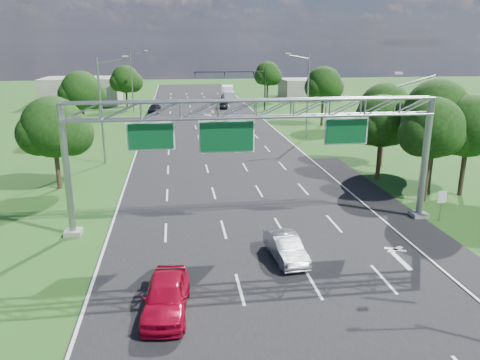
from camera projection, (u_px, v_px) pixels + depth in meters
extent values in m
plane|color=#255218|center=(222.00, 159.00, 47.19)|extent=(220.00, 220.00, 0.00)
cube|color=black|center=(222.00, 159.00, 47.19)|extent=(18.00, 180.00, 0.02)
cube|color=black|center=(387.00, 208.00, 33.32)|extent=(3.00, 30.00, 0.02)
cube|color=gray|center=(419.00, 215.00, 31.55)|extent=(1.00, 1.00, 0.30)
cylinder|color=gray|center=(425.00, 159.00, 30.46)|extent=(0.44, 0.44, 8.00)
cube|color=gray|center=(73.00, 232.00, 28.59)|extent=(1.00, 1.00, 0.30)
cylinder|color=gray|center=(67.00, 172.00, 27.51)|extent=(0.40, 0.40, 8.00)
cylinder|color=gray|center=(416.00, 81.00, 28.90)|extent=(2.54, 0.12, 0.79)
cube|color=beige|center=(398.00, 73.00, 28.60)|extent=(0.50, 0.22, 0.12)
cube|color=white|center=(151.00, 136.00, 27.58)|extent=(2.80, 0.05, 1.70)
cube|color=#084721|center=(151.00, 136.00, 27.53)|extent=(2.62, 0.05, 1.52)
cube|color=white|center=(227.00, 137.00, 28.22)|extent=(3.40, 0.05, 2.00)
cube|color=#084721|center=(227.00, 137.00, 28.16)|extent=(3.22, 0.05, 1.82)
cube|color=white|center=(346.00, 131.00, 29.16)|extent=(2.80, 0.05, 1.70)
cube|color=#084721|center=(346.00, 131.00, 29.10)|extent=(2.62, 0.05, 1.52)
cylinder|color=gray|center=(441.00, 207.00, 30.48)|extent=(0.06, 0.06, 2.00)
cube|color=white|center=(442.00, 197.00, 30.25)|extent=(0.60, 0.04, 0.80)
cylinder|color=black|center=(265.00, 90.00, 80.92)|extent=(0.24, 0.24, 7.00)
cylinder|color=black|center=(230.00, 72.00, 79.25)|extent=(12.00, 0.18, 0.18)
imported|color=black|center=(195.00, 75.00, 78.62)|extent=(0.18, 0.22, 1.10)
imported|color=black|center=(225.00, 75.00, 79.28)|extent=(0.18, 0.22, 1.10)
imported|color=black|center=(254.00, 75.00, 79.94)|extent=(0.18, 0.22, 1.10)
cylinder|color=gray|center=(101.00, 112.00, 44.27)|extent=(0.20, 0.20, 10.00)
cylinder|color=gray|center=(111.00, 61.00, 43.12)|extent=(2.78, 0.12, 0.60)
cube|color=beige|center=(125.00, 56.00, 43.17)|extent=(0.55, 0.22, 0.12)
cylinder|color=gray|center=(132.00, 82.00, 77.54)|extent=(0.20, 0.20, 10.00)
cylinder|color=gray|center=(138.00, 53.00, 76.38)|extent=(2.78, 0.12, 0.60)
cube|color=beige|center=(146.00, 51.00, 76.44)|extent=(0.55, 0.22, 0.12)
cylinder|color=gray|center=(308.00, 97.00, 56.80)|extent=(0.20, 0.20, 10.00)
cylinder|color=gray|center=(299.00, 57.00, 55.30)|extent=(2.78, 0.12, 0.60)
cube|color=beige|center=(288.00, 53.00, 55.02)|extent=(0.55, 0.22, 0.12)
cylinder|color=#2D2116|center=(426.00, 177.00, 34.18)|extent=(0.36, 0.36, 3.74)
sphere|color=black|center=(432.00, 128.00, 33.16)|extent=(4.40, 4.40, 4.40)
sphere|color=black|center=(442.00, 134.00, 33.84)|extent=(3.30, 3.30, 3.30)
sphere|color=black|center=(420.00, 135.00, 32.87)|extent=(3.08, 3.08, 3.08)
cylinder|color=#2D2116|center=(431.00, 163.00, 37.23)|extent=(0.36, 0.36, 4.18)
sphere|color=black|center=(437.00, 112.00, 36.08)|extent=(5.00, 5.00, 5.00)
sphere|color=black|center=(448.00, 119.00, 36.80)|extent=(3.75, 3.75, 3.75)
sphere|color=black|center=(424.00, 119.00, 35.79)|extent=(3.50, 3.50, 3.50)
cylinder|color=#2D2116|center=(379.00, 161.00, 39.81)|extent=(0.36, 0.36, 3.30)
sphere|color=black|center=(382.00, 121.00, 38.85)|extent=(4.40, 4.40, 4.40)
sphere|color=black|center=(392.00, 126.00, 39.53)|extent=(3.30, 3.30, 3.30)
sphere|color=black|center=(372.00, 127.00, 38.56)|extent=(3.08, 3.08, 3.08)
cylinder|color=#2D2116|center=(462.00, 173.00, 35.62)|extent=(0.36, 0.36, 3.52)
sphere|color=black|center=(469.00, 126.00, 34.61)|extent=(4.60, 4.60, 4.60)
sphere|color=black|center=(479.00, 132.00, 35.30)|extent=(3.45, 3.45, 3.45)
sphere|color=black|center=(457.00, 133.00, 34.31)|extent=(3.22, 3.22, 3.22)
cylinder|color=#2D2116|center=(381.00, 149.00, 43.85)|extent=(0.36, 0.36, 3.52)
sphere|color=black|center=(385.00, 109.00, 42.81)|extent=(4.80, 4.80, 4.80)
sphere|color=black|center=(394.00, 115.00, 43.52)|extent=(3.60, 3.60, 3.60)
sphere|color=black|center=(374.00, 115.00, 42.52)|extent=(3.36, 3.36, 3.36)
cylinder|color=#2D2116|center=(58.00, 170.00, 37.31)|extent=(0.36, 0.36, 3.08)
sphere|color=black|center=(53.00, 127.00, 36.34)|extent=(4.80, 4.80, 4.80)
sphere|color=black|center=(71.00, 133.00, 37.04)|extent=(3.60, 3.60, 3.60)
sphere|color=black|center=(38.00, 134.00, 36.04)|extent=(3.36, 3.36, 3.36)
cylinder|color=#2D2116|center=(84.00, 121.00, 58.82)|extent=(0.36, 0.36, 3.74)
sphere|color=black|center=(81.00, 90.00, 57.75)|extent=(4.80, 4.80, 4.80)
sphere|color=black|center=(92.00, 95.00, 58.46)|extent=(3.60, 3.60, 3.60)
sphere|color=black|center=(72.00, 95.00, 57.46)|extent=(3.36, 3.36, 3.36)
cylinder|color=#2D2116|center=(127.00, 99.00, 83.03)|extent=(0.36, 0.36, 3.30)
sphere|color=black|center=(125.00, 79.00, 82.03)|extent=(4.80, 4.80, 4.80)
sphere|color=black|center=(133.00, 82.00, 82.74)|extent=(3.60, 3.60, 3.60)
sphere|color=black|center=(119.00, 82.00, 81.74)|extent=(3.36, 3.36, 3.36)
cylinder|color=#2D2116|center=(322.00, 112.00, 65.84)|extent=(0.36, 0.36, 3.96)
sphere|color=black|center=(324.00, 84.00, 64.74)|extent=(4.80, 4.80, 4.80)
sphere|color=black|center=(331.00, 88.00, 65.45)|extent=(3.60, 3.60, 3.60)
sphere|color=black|center=(317.00, 87.00, 64.45)|extent=(3.36, 3.36, 3.36)
cylinder|color=#2D2116|center=(267.00, 92.00, 94.16)|extent=(0.36, 0.36, 3.52)
sphere|color=black|center=(268.00, 74.00, 93.12)|extent=(4.80, 4.80, 4.80)
sphere|color=black|center=(273.00, 76.00, 93.83)|extent=(3.60, 3.60, 3.60)
sphere|color=black|center=(263.00, 76.00, 92.83)|extent=(3.36, 3.36, 3.36)
cube|color=gray|center=(82.00, 91.00, 89.22)|extent=(14.00, 10.00, 5.00)
cube|color=gray|center=(310.00, 89.00, 99.21)|extent=(12.00, 9.00, 4.00)
imported|color=#B70826|center=(166.00, 296.00, 20.16)|extent=(2.28, 4.80, 1.59)
imported|color=#9DA1A8|center=(286.00, 248.00, 25.20)|extent=(1.80, 4.20, 1.34)
imported|color=silver|center=(208.00, 119.00, 68.85)|extent=(1.66, 4.04, 1.17)
imported|color=black|center=(222.00, 105.00, 83.64)|extent=(2.47, 4.38, 1.15)
imported|color=black|center=(154.00, 108.00, 78.23)|extent=(2.32, 4.61, 1.51)
imported|color=white|center=(229.00, 121.00, 65.86)|extent=(1.64, 4.32, 1.41)
cube|color=white|center=(227.00, 92.00, 96.52)|extent=(2.84, 5.64, 2.70)
cube|color=silver|center=(230.00, 97.00, 93.07)|extent=(2.31, 2.23, 1.98)
cylinder|color=black|center=(225.00, 99.00, 93.26)|extent=(0.32, 0.90, 0.90)
cylinder|color=black|center=(234.00, 99.00, 93.52)|extent=(0.32, 0.90, 0.90)
cylinder|color=black|center=(222.00, 97.00, 98.39)|extent=(0.32, 0.90, 0.90)
cylinder|color=black|center=(231.00, 96.00, 98.65)|extent=(0.32, 0.90, 0.90)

